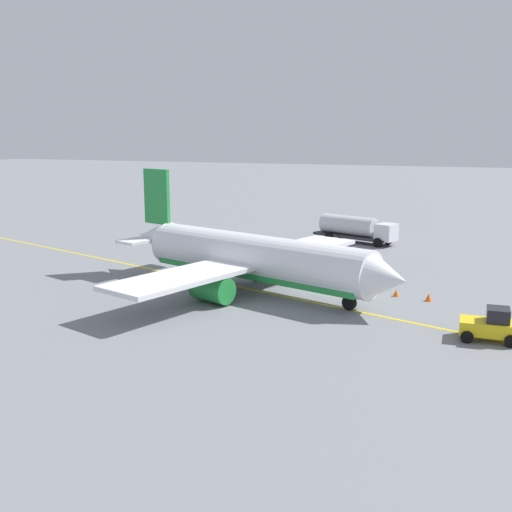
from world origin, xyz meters
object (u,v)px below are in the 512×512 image
Objects in this scene: fuel_tanker at (356,228)px; safety_cone_wingtip at (429,297)px; refueling_worker at (339,253)px; safety_cone_nose at (396,293)px; pushback_tug at (491,325)px; airplane at (252,259)px.

fuel_tanker is 17.54× the size of safety_cone_wingtip.
refueling_worker is 2.99× the size of safety_cone_nose.
fuel_tanker is 18.84× the size of safety_cone_nose.
pushback_tug is at bearing -61.47° from safety_cone_wingtip.
airplane is 16.43× the size of refueling_worker.
safety_cone_nose is at bearing 9.98° from airplane.
refueling_worker is 16.26m from safety_cone_wingtip.
safety_cone_nose is at bearing 168.10° from safety_cone_wingtip.
pushback_tug is 6.38× the size of safety_cone_nose.
airplane is 7.70× the size of pushback_tug.
refueling_worker reaches higher than safety_cone_nose.
refueling_worker is at bearing 128.74° from safety_cone_wingtip.
pushback_tug is (19.03, -6.86, -1.71)m from airplane.
refueling_worker is (-14.73, 21.06, -0.19)m from pushback_tug.
fuel_tanker is at bearing 108.74° from safety_cone_nose.
safety_cone_nose is at bearing 128.80° from pushback_tug.
refueling_worker is 14.28m from safety_cone_nose.
pushback_tug is at bearing -55.04° from refueling_worker.
airplane is at bearing -170.02° from safety_cone_nose.
safety_cone_nose is (-7.19, 8.94, -0.72)m from pushback_tug.
airplane is at bearing -173.96° from safety_cone_wingtip.
fuel_tanker is (3.73, 25.99, -0.99)m from airplane.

